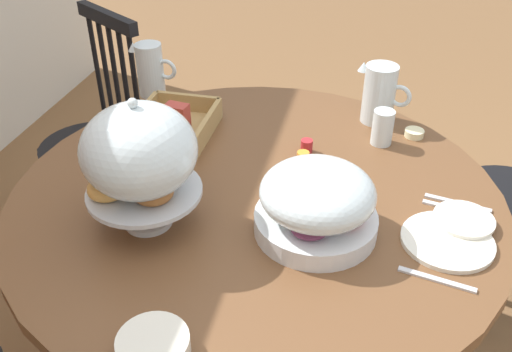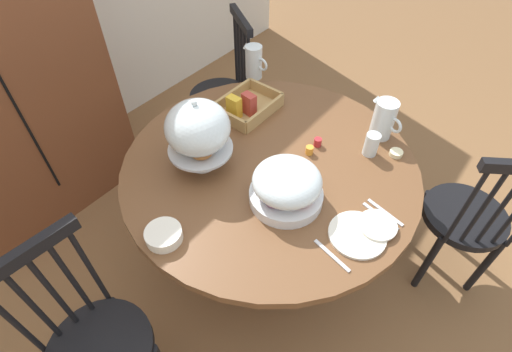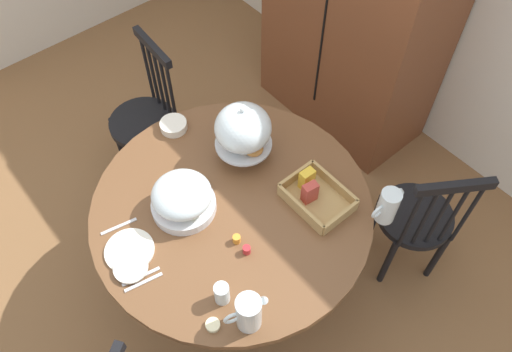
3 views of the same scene
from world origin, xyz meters
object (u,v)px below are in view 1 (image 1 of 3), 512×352
Objects in this scene: drinking_glass at (383,127)px; orange_juice_pitcher at (379,96)px; cereal_bowl at (153,347)px; windsor_chair_near_window at (96,147)px; china_plate_small at (464,219)px; dining_table at (256,244)px; butter_dish at (414,133)px; china_plate_large at (447,241)px; fruit_platter_covered at (317,203)px; milk_pitcher at (151,72)px; pastry_stand_with_dome at (139,155)px; cereal_basket at (172,128)px.

orange_juice_pitcher is at bearing 8.41° from drinking_glass.
windsor_chair_near_window is at bearing 33.02° from cereal_bowl.
windsor_chair_near_window is at bearing 79.17° from drinking_glass.
cereal_bowl is at bearing -146.98° from windsor_chair_near_window.
dining_table is at bearing 87.51° from china_plate_small.
butter_dish is at bearing -56.53° from drinking_glass.
china_plate_large reaches higher than dining_table.
fruit_platter_covered is 0.49m from drinking_glass.
butter_dish is (-0.10, -0.91, -0.07)m from milk_pitcher.
pastry_stand_with_dome is 5.73× the size of butter_dish.
fruit_platter_covered is at bearing 169.17° from orange_juice_pitcher.
orange_juice_pitcher is at bearing -38.12° from pastry_stand_with_dome.
pastry_stand_with_dome is 0.90m from butter_dish.
fruit_platter_covered reaches higher than drinking_glass.
china_plate_small is at bearing -47.90° from cereal_bowl.
pastry_stand_with_dome is 3.13× the size of drinking_glass.
windsor_chair_near_window reaches higher than dining_table.
milk_pitcher is 1.16m from china_plate_large.
drinking_glass reaches higher than china_plate_large.
orange_juice_pitcher is (0.61, -0.12, 0.00)m from fruit_platter_covered.
fruit_platter_covered is (-0.13, -0.18, 0.27)m from dining_table.
milk_pitcher is 1.70× the size of drinking_glass.
fruit_platter_covered reaches higher than dining_table.
pastry_stand_with_dome is at bearing 129.45° from dining_table.
orange_juice_pitcher is at bearing -31.53° from dining_table.
orange_juice_pitcher reaches higher than drinking_glass.
dining_table is 0.45m from cereal_basket.
pastry_stand_with_dome is at bearing 96.93° from china_plate_large.
dining_table is 4.42× the size of fruit_platter_covered.
china_plate_large is (0.09, -0.73, -0.19)m from pastry_stand_with_dome.
fruit_platter_covered is 0.61m from cereal_basket.
pastry_stand_with_dome is at bearing 132.43° from butter_dish.
china_plate_large is (-0.61, -0.99, -0.08)m from milk_pitcher.
orange_juice_pitcher is 0.87× the size of china_plate_large.
dining_table is at bearing -125.03° from cereal_basket.
dining_table is 1.36× the size of windsor_chair_near_window.
fruit_platter_covered reaches higher than cereal_bowl.
china_plate_small is (0.08, -0.04, 0.01)m from china_plate_large.
dining_table is at bearing 136.70° from drinking_glass.
china_plate_large is 0.73m from cereal_bowl.
fruit_platter_covered is at bearing -124.89° from windsor_chair_near_window.
windsor_chair_near_window is 1.48m from china_plate_small.
china_plate_small is at bearing -148.76° from drinking_glass.
fruit_platter_covered is (0.06, -0.41, -0.11)m from pastry_stand_with_dome.
drinking_glass is (0.34, -0.32, 0.24)m from dining_table.
windsor_chair_near_window reaches higher than cereal_basket.
china_plate_large is 3.67× the size of butter_dish.
dining_table is 6.03× the size of china_plate_large.
cereal_bowl is 1.27× the size of drinking_glass.
orange_juice_pitcher is at bearing 18.72° from china_plate_large.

